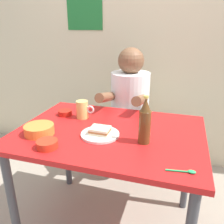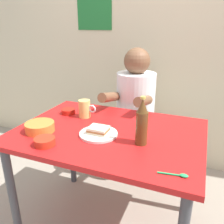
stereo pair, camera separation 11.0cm
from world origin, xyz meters
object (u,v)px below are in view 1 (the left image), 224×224
(sauce_bowl_chili, at_px, (47,144))
(stool, at_px, (129,141))
(beer_bottle, at_px, (145,122))
(beer_mug, at_px, (83,110))
(dining_table, at_px, (110,144))
(person_seated, at_px, (130,97))
(sandwich, at_px, (100,130))
(plate_orange, at_px, (100,134))

(sauce_bowl_chili, bearing_deg, stool, 76.38)
(sauce_bowl_chili, bearing_deg, beer_bottle, 23.48)
(stool, bearing_deg, beer_mug, -113.51)
(dining_table, relative_size, sauce_bowl_chili, 10.00)
(person_seated, bearing_deg, stool, 90.00)
(sandwich, height_order, beer_bottle, beer_bottle)
(beer_bottle, bearing_deg, person_seated, 108.82)
(plate_orange, bearing_deg, beer_mug, 132.87)
(beer_bottle, xyz_separation_m, sauce_bowl_chili, (-0.47, -0.20, -0.10))
(stool, relative_size, sauce_bowl_chili, 4.09)
(beer_mug, bearing_deg, plate_orange, -47.13)
(plate_orange, relative_size, sauce_bowl_chili, 2.00)
(person_seated, distance_m, beer_mug, 0.53)
(stool, distance_m, sauce_bowl_chili, 1.04)
(dining_table, height_order, plate_orange, plate_orange)
(dining_table, bearing_deg, beer_mug, 149.46)
(beer_mug, relative_size, beer_bottle, 0.48)
(plate_orange, relative_size, beer_mug, 1.75)
(stool, distance_m, beer_mug, 0.70)
(person_seated, bearing_deg, dining_table, -88.18)
(plate_orange, bearing_deg, dining_table, 68.58)
(sauce_bowl_chili, bearing_deg, plate_orange, 45.06)
(stool, height_order, beer_mug, beer_mug)
(plate_orange, height_order, sauce_bowl_chili, sauce_bowl_chili)
(person_seated, distance_m, plate_orange, 0.70)
(stool, xyz_separation_m, sandwich, (-0.01, -0.71, 0.42))
(person_seated, height_order, beer_mug, person_seated)
(beer_bottle, distance_m, sauce_bowl_chili, 0.52)
(stool, xyz_separation_m, plate_orange, (-0.01, -0.71, 0.40))
(dining_table, distance_m, beer_bottle, 0.32)
(dining_table, height_order, sandwich, sandwich)
(dining_table, xyz_separation_m, person_seated, (-0.02, 0.62, 0.12))
(stool, height_order, plate_orange, plate_orange)
(beer_mug, distance_m, beer_bottle, 0.51)
(beer_bottle, height_order, sauce_bowl_chili, beer_bottle)
(plate_orange, bearing_deg, person_seated, 89.04)
(person_seated, xyz_separation_m, sauce_bowl_chili, (-0.22, -0.91, -0.00))
(plate_orange, height_order, sandwich, sandwich)
(stool, height_order, sandwich, sandwich)
(stool, relative_size, beer_bottle, 1.72)
(person_seated, bearing_deg, beer_mug, -114.00)
(plate_orange, bearing_deg, sandwich, 180.00)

